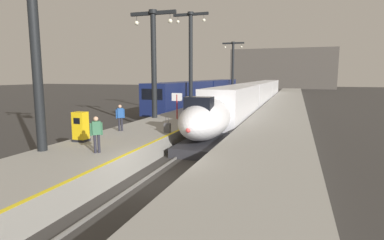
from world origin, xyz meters
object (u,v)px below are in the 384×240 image
at_px(station_column_far, 191,52).
at_px(ticket_machine_yellow, 81,128).
at_px(departure_info_board, 177,101).
at_px(highspeed_train_main, 255,95).
at_px(rolling_suitcase, 167,128).
at_px(passenger_near_edge, 120,116).
at_px(station_column_distant, 233,63).
at_px(regional_train_adjacent, 204,92).
at_px(station_column_mid, 154,54).
at_px(station_column_near, 34,18).
at_px(passenger_mid_platform, 96,132).

bearing_deg(station_column_far, ticket_machine_yellow, -88.96).
bearing_deg(departure_info_board, highspeed_train_main, 79.02).
distance_m(rolling_suitcase, departure_info_board, 6.34).
bearing_deg(passenger_near_edge, station_column_distant, 90.96).
bearing_deg(station_column_distant, regional_train_adjacent, -101.24).
xyz_separation_m(highspeed_train_main, station_column_mid, (-5.90, -19.58, 4.41)).
distance_m(station_column_near, departure_info_board, 13.16).
distance_m(station_column_near, station_column_distant, 45.53).
distance_m(highspeed_train_main, passenger_near_edge, 26.56).
relative_size(passenger_mid_platform, rolling_suitcase, 1.72).
distance_m(station_column_mid, passenger_mid_platform, 12.88).
distance_m(station_column_far, passenger_near_edge, 16.72).
bearing_deg(station_column_far, station_column_near, -89.86).
height_order(station_column_mid, station_column_far, station_column_far).
bearing_deg(passenger_near_edge, ticket_machine_yellow, -95.22).
bearing_deg(ticket_machine_yellow, station_column_distant, 90.46).
relative_size(station_column_far, passenger_near_edge, 6.14).
bearing_deg(station_column_mid, ticket_machine_yellow, -87.98).
bearing_deg(ticket_machine_yellow, station_column_near, -97.21).
relative_size(station_column_near, rolling_suitcase, 10.20).
xyz_separation_m(station_column_near, passenger_near_edge, (0.61, 5.82, -5.09)).
distance_m(station_column_near, ticket_machine_yellow, 5.84).
bearing_deg(highspeed_train_main, station_column_near, -100.40).
relative_size(station_column_near, departure_info_board, 4.73).
relative_size(station_column_mid, passenger_mid_platform, 5.20).
bearing_deg(ticket_machine_yellow, station_column_mid, 92.02).
height_order(regional_train_adjacent, station_column_near, station_column_near).
xyz_separation_m(station_column_far, passenger_mid_platform, (2.72, -21.24, -5.17)).
bearing_deg(rolling_suitcase, regional_train_adjacent, 101.94).
relative_size(regional_train_adjacent, station_column_far, 3.53).
bearing_deg(highspeed_train_main, departure_info_board, -100.98).
height_order(passenger_mid_platform, departure_info_board, departure_info_board).
height_order(station_column_near, departure_info_board, station_column_near).
xyz_separation_m(highspeed_train_main, rolling_suitcase, (-2.12, -25.68, -0.60)).
relative_size(station_column_far, passenger_mid_platform, 6.14).
bearing_deg(highspeed_train_main, regional_train_adjacent, 162.27).
distance_m(passenger_mid_platform, rolling_suitcase, 5.85).
distance_m(station_column_mid, station_column_distant, 33.25).
relative_size(regional_train_adjacent, station_column_near, 3.65).
height_order(station_column_distant, rolling_suitcase, station_column_distant).
xyz_separation_m(passenger_near_edge, rolling_suitcase, (3.11, 0.36, -0.69)).
relative_size(station_column_mid, passenger_near_edge, 5.20).
relative_size(station_column_near, passenger_near_edge, 5.93).
height_order(station_column_distant, passenger_mid_platform, station_column_distant).
distance_m(passenger_near_edge, passenger_mid_platform, 5.73).
xyz_separation_m(station_column_near, passenger_mid_platform, (2.67, 0.47, -5.09)).
bearing_deg(regional_train_adjacent, rolling_suitcase, -78.06).
xyz_separation_m(station_column_near, station_column_mid, (-0.05, 12.29, -0.76)).
height_order(station_column_far, ticket_machine_yellow, station_column_far).
distance_m(regional_train_adjacent, rolling_suitcase, 28.91).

